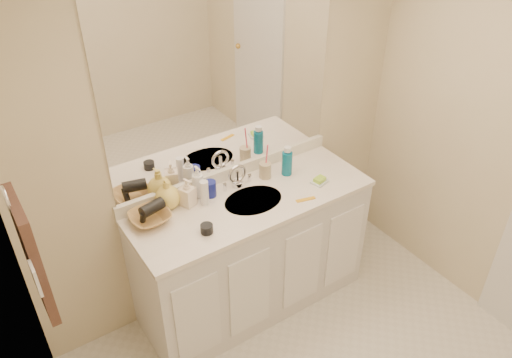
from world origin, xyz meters
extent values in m
cube|color=beige|center=(0.00, 1.30, 1.20)|extent=(2.60, 0.02, 2.40)
cube|color=silver|center=(0.00, 1.02, 0.42)|extent=(1.50, 0.55, 0.85)
cube|color=white|center=(0.00, 1.02, 0.86)|extent=(1.52, 0.57, 0.03)
cube|color=white|center=(0.00, 1.29, 0.92)|extent=(1.52, 0.03, 0.08)
cylinder|color=beige|center=(0.00, 1.00, 0.87)|extent=(0.37, 0.37, 0.02)
cylinder|color=silver|center=(0.00, 1.18, 0.94)|extent=(0.02, 0.02, 0.11)
cube|color=white|center=(0.00, 1.29, 1.56)|extent=(1.48, 0.01, 1.20)
cylinder|color=navy|center=(-0.19, 1.19, 0.93)|extent=(0.09, 0.09, 0.10)
cylinder|color=tan|center=(0.20, 1.17, 0.93)|extent=(0.09, 0.09, 0.10)
cylinder|color=#F94168|center=(0.21, 1.17, 1.03)|extent=(0.01, 0.04, 0.18)
cylinder|color=#0B6384|center=(0.34, 1.12, 0.96)|extent=(0.07, 0.07, 0.16)
cube|color=silver|center=(0.45, 0.93, 0.89)|extent=(0.12, 0.10, 0.01)
cube|color=#9DD433|center=(0.45, 0.93, 0.90)|extent=(0.08, 0.06, 0.03)
cube|color=gold|center=(0.26, 0.83, 0.88)|extent=(0.12, 0.05, 0.01)
cylinder|color=black|center=(-0.38, 0.90, 0.90)|extent=(0.07, 0.07, 0.05)
cylinder|color=white|center=(-0.26, 1.13, 0.96)|extent=(0.07, 0.07, 0.16)
imported|color=white|center=(-0.25, 1.23, 0.98)|extent=(0.08, 0.08, 0.21)
imported|color=#FEEACF|center=(-0.35, 1.18, 0.97)|extent=(0.11, 0.11, 0.18)
imported|color=#EDD25C|center=(-0.45, 1.23, 0.98)|extent=(0.18, 0.18, 0.19)
imported|color=#AC7F45|center=(-0.60, 1.16, 0.91)|extent=(0.24, 0.24, 0.06)
cylinder|color=black|center=(-0.58, 1.16, 0.97)|extent=(0.15, 0.10, 0.07)
torus|color=silver|center=(-1.27, 0.77, 1.55)|extent=(0.01, 0.11, 0.11)
cube|color=#301F1A|center=(-1.25, 0.77, 1.25)|extent=(0.04, 0.32, 0.55)
cube|color=silver|center=(-1.27, 0.57, 1.30)|extent=(0.01, 0.08, 0.13)
camera|label=1|loc=(-1.33, -1.01, 2.67)|focal=35.00mm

